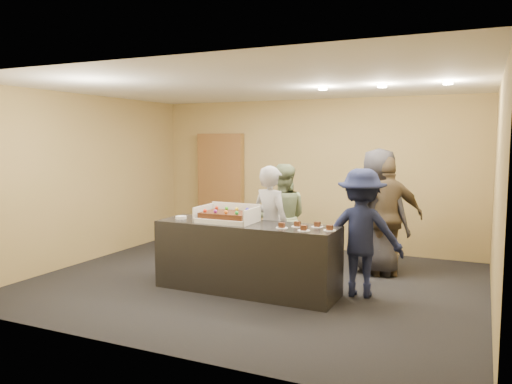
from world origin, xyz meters
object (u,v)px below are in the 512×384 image
person_sage_man (282,218)px  person_navy_man (361,233)px  serving_counter (246,257)px  sheet_cake (227,215)px  person_dark_suit (378,211)px  storage_cabinet (221,187)px  plate_stack (181,217)px  person_server_grey (271,225)px  cake_box (228,218)px  person_brown_extra (387,216)px

person_sage_man → person_navy_man: bearing=134.7°
serving_counter → sheet_cake: sheet_cake is taller
sheet_cake → person_dark_suit: person_dark_suit is taller
storage_cabinet → person_navy_man: bearing=-35.7°
plate_stack → person_server_grey: (1.13, 0.49, -0.10)m
person_navy_man → cake_box: bearing=6.6°
storage_cabinet → serving_counter: bearing=-55.8°
cake_box → person_brown_extra: bearing=39.8°
serving_counter → plate_stack: bearing=-177.2°
storage_cabinet → person_brown_extra: (3.45, -1.31, -0.17)m
person_brown_extra → storage_cabinet: bearing=-46.0°
person_navy_man → person_brown_extra: (0.13, 1.08, 0.06)m
storage_cabinet → cake_box: (1.65, -2.81, -0.10)m
sheet_cake → plate_stack: sheet_cake is taller
person_brown_extra → person_dark_suit: (-0.14, 0.07, 0.05)m
sheet_cake → plate_stack: bearing=-177.1°
storage_cabinet → person_sage_man: size_ratio=1.29×
cake_box → person_brown_extra: 2.35m
cake_box → person_server_grey: (0.44, 0.42, -0.13)m
serving_counter → storage_cabinet: 3.49m
person_brown_extra → person_dark_suit: person_dark_suit is taller
serving_counter → plate_stack: plate_stack is taller
sheet_cake → person_sage_man: size_ratio=0.40×
sheet_cake → plate_stack: 0.70m
serving_counter → person_server_grey: size_ratio=1.47×
person_sage_man → person_dark_suit: 1.42m
storage_cabinet → cake_box: size_ratio=2.79×
person_sage_man → person_navy_man: (1.35, -0.69, -0.00)m
plate_stack → cake_box: bearing=5.2°
person_server_grey → storage_cabinet: bearing=-29.1°
cake_box → plate_stack: size_ratio=4.99×
person_server_grey → person_navy_man: size_ratio=1.01×
person_sage_man → person_navy_man: person_sage_man is taller
storage_cabinet → cake_box: storage_cabinet is taller
serving_counter → sheet_cake: bearing=-179.3°
person_navy_man → person_sage_man: bearing=-34.6°
storage_cabinet → person_brown_extra: storage_cabinet is taller
serving_counter → person_dark_suit: size_ratio=1.29×
serving_counter → person_navy_man: size_ratio=1.48×
plate_stack → person_navy_man: size_ratio=0.09×
person_sage_man → person_dark_suit: size_ratio=0.87×
storage_cabinet → person_sage_man: 2.61m
serving_counter → cake_box: (-0.28, 0.03, 0.50)m
person_server_grey → person_brown_extra: 1.74m
plate_stack → person_sage_man: bearing=49.1°
serving_counter → person_navy_man: person_navy_man is taller
person_navy_man → sheet_cake: bearing=7.5°
sheet_cake → person_navy_man: size_ratio=0.40×
sheet_cake → person_dark_suit: size_ratio=0.35×
person_sage_man → cake_box: bearing=55.6°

